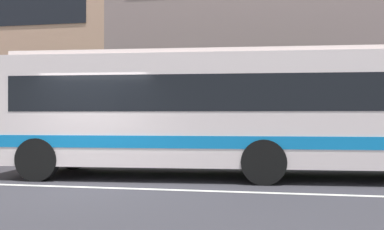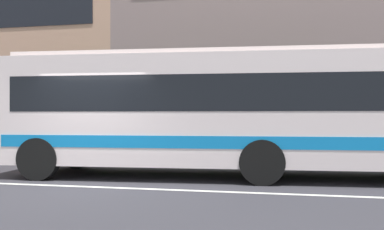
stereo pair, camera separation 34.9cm
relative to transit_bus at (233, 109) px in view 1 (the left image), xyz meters
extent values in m
plane|color=#343239|center=(-3.08, -2.08, -1.69)|extent=(160.00, 160.00, 0.00)
cube|color=silver|center=(-3.08, -2.08, -1.68)|extent=(60.00, 0.16, 0.01)
cube|color=#254F17|center=(-2.65, 3.35, -1.30)|extent=(15.89, 1.10, 0.78)
cube|color=gray|center=(5.89, 11.73, 4.99)|extent=(23.64, 10.66, 13.35)
cube|color=silver|center=(0.00, 0.00, -0.04)|extent=(11.19, 3.22, 2.59)
cube|color=black|center=(0.00, 0.00, 0.34)|extent=(10.53, 3.19, 0.83)
cube|color=#1178C5|center=(0.00, 0.00, -0.76)|extent=(10.97, 3.23, 0.28)
cube|color=silver|center=(0.00, 0.00, 1.31)|extent=(10.72, 2.80, 0.12)
cube|color=black|center=(-5.52, -0.38, 0.34)|extent=(0.17, 2.06, 0.91)
cylinder|color=black|center=(-4.43, -1.44, -1.19)|extent=(1.02, 0.35, 1.00)
cylinder|color=black|center=(-4.59, 0.81, -1.19)|extent=(1.02, 0.35, 1.00)
cylinder|color=black|center=(0.75, -1.08, -1.19)|extent=(1.02, 0.35, 1.00)
cylinder|color=black|center=(0.60, 1.17, -1.19)|extent=(1.02, 0.35, 1.00)
camera|label=1|loc=(0.91, -10.71, -0.18)|focal=40.55mm
camera|label=2|loc=(1.25, -10.64, -0.18)|focal=40.55mm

